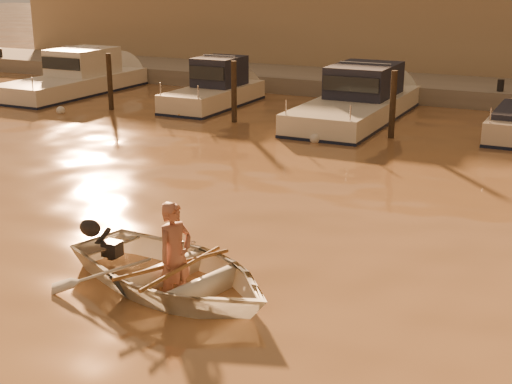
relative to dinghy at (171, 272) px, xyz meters
The scene contains 17 objects.
ground_plane 2.00m from the dinghy, 79.74° to the right, with size 160.00×160.00×0.00m, color brown.
dinghy is the anchor object (origin of this frame).
person 0.31m from the dinghy, 14.79° to the right, with size 0.64×0.42×1.74m, color #A16350.
outboard_motor 1.50m from the dinghy, 165.21° to the left, with size 0.90×0.40×0.70m, color black, non-canonical shape.
oar_port 0.29m from the dinghy, 14.79° to the right, with size 0.06×0.06×2.10m, color brown.
oar_starboard 0.15m from the dinghy, 14.79° to the right, with size 0.06×0.06×2.10m, color brown.
moored_boat_0 19.62m from the dinghy, 134.27° to the left, with size 2.45×7.74×1.75m, color white, non-canonical shape.
moored_boat_1 15.78m from the dinghy, 117.04° to the left, with size 1.86×5.67×1.75m, color #EEDFC7, non-canonical shape.
moored_boat_2 14.15m from the dinghy, 96.81° to the left, with size 2.50×8.29×1.75m, color silver, non-canonical shape.
piling_0 15.61m from the dinghy, 130.57° to the left, with size 0.18×0.18×2.20m, color #2D2319.
piling_1 12.93m from the dinghy, 113.48° to the left, with size 0.18×0.18×2.20m, color #2D2319.
piling_2 11.87m from the dinghy, 89.26° to the left, with size 0.18×0.18×2.20m, color #2D2319.
fender_a 15.42m from the dinghy, 137.14° to the left, with size 0.30×0.30×0.30m, color silver.
fender_b 13.76m from the dinghy, 121.26° to the left, with size 0.30×0.30×0.30m, color orange.
fender_c 10.45m from the dinghy, 99.25° to the left, with size 0.30×0.30×0.30m, color silver.
quay 19.55m from the dinghy, 88.97° to the left, with size 52.00×4.00×1.00m, color gray.
waterfront_building 25.14m from the dinghy, 89.19° to the left, with size 46.00×7.00×4.80m, color #9E8466.
Camera 1 is at (5.35, -6.66, 4.78)m, focal length 50.00 mm.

